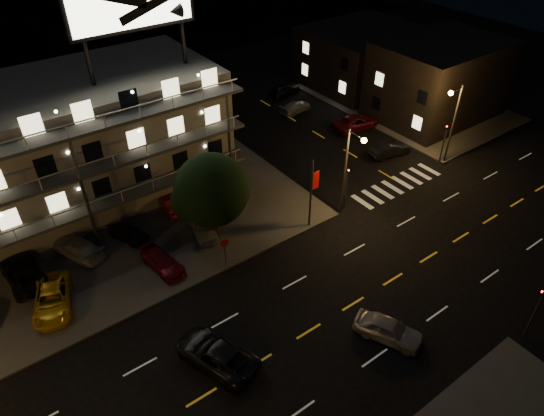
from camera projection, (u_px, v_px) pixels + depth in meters
ground at (332, 317)px, 32.57m from camera, size 140.00×140.00×0.00m
curb_nw at (34, 240)px, 38.80m from camera, size 44.00×24.00×0.15m
curb_ne at (405, 102)px, 59.57m from camera, size 16.00×24.00×0.15m
motel at (53, 148)px, 40.04m from camera, size 28.00×13.80×18.10m
side_bldg_front at (438, 80)px, 54.48m from camera, size 14.06×10.00×8.50m
side_bldg_back at (362, 56)px, 62.66m from camera, size 14.06×12.00×7.00m
streetlight_nc at (349, 165)px, 38.71m from camera, size 0.44×1.92×8.00m
streetlight_ne at (453, 117)px, 45.38m from camera, size 1.92×0.44×8.00m
signal_nw at (346, 184)px, 40.75m from camera, size 0.20×0.27×4.60m
signal_sw at (536, 309)px, 29.80m from camera, size 0.20×0.27×4.60m
signal_ne at (444, 139)px, 46.89m from camera, size 0.27×0.20×4.60m
banner_north at (312, 192)px, 38.32m from camera, size 0.83×0.16×6.40m
stop_sign at (225, 247)px, 35.64m from camera, size 0.91×0.11×2.61m
tree at (211, 192)px, 36.35m from camera, size 5.89×5.68×7.42m
lot_car_2 at (53, 299)px, 32.73m from camera, size 3.81×5.56×1.41m
lot_car_3 at (163, 262)px, 35.77m from camera, size 2.27×4.42×1.23m
lot_car_4 at (202, 225)px, 39.01m from camera, size 2.79×4.58×1.46m
lot_car_6 at (23, 272)px, 34.74m from camera, size 2.66×5.32×1.45m
lot_car_7 at (78, 248)px, 36.93m from camera, size 3.44×5.08×1.37m
lot_car_8 at (128, 232)px, 38.46m from camera, size 2.68×4.05×1.28m
lot_car_9 at (170, 203)px, 41.57m from camera, size 1.69×4.14×1.33m
side_car_0 at (390, 149)px, 49.05m from camera, size 4.53×2.28×1.42m
side_car_1 at (356, 122)px, 53.70m from camera, size 5.67×2.95×1.53m
side_car_2 at (296, 107)px, 57.18m from camera, size 4.36×2.21×1.21m
side_car_3 at (284, 89)px, 60.97m from camera, size 4.69×2.40×1.53m
road_car_east at (389, 330)px, 30.81m from camera, size 3.44×4.73×1.50m
road_car_west at (216, 354)px, 29.30m from camera, size 4.12×6.00×1.53m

